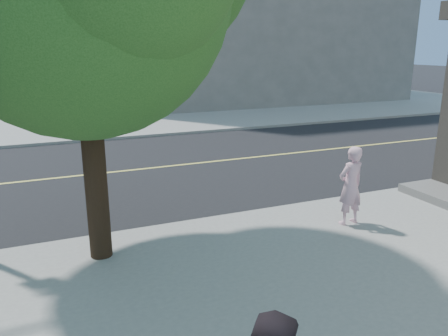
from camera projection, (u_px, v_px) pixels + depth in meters
name	position (u px, v px, depth m)	size (l,w,h in m)	color
ground	(12.00, 254.00, 7.62)	(140.00, 140.00, 0.00)	black
road_ew	(18.00, 182.00, 11.62)	(140.00, 9.00, 0.01)	black
sidewalk_ne	(229.00, 95.00, 31.77)	(29.00, 25.00, 0.12)	gray
man_on_phone	(351.00, 186.00, 8.43)	(0.56, 0.37, 1.54)	#E4ABC0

